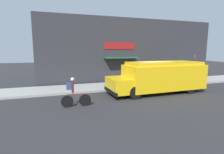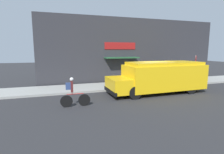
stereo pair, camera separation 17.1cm
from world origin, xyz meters
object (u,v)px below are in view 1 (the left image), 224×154
cyclist (74,93)px  stop_sign_post (194,64)px  trash_bin (154,76)px  school_bus (160,76)px

cyclist → stop_sign_post: size_ratio=0.66×
cyclist → trash_bin: cyclist is taller
cyclist → stop_sign_post: 11.56m
school_bus → stop_sign_post: (4.85, 1.89, 0.61)m
school_bus → stop_sign_post: bearing=20.4°
school_bus → cyclist: 6.36m
cyclist → stop_sign_post: bearing=18.6°
cyclist → trash_bin: (8.07, 5.10, -0.16)m
cyclist → trash_bin: size_ratio=1.76×
school_bus → trash_bin: school_bus is taller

